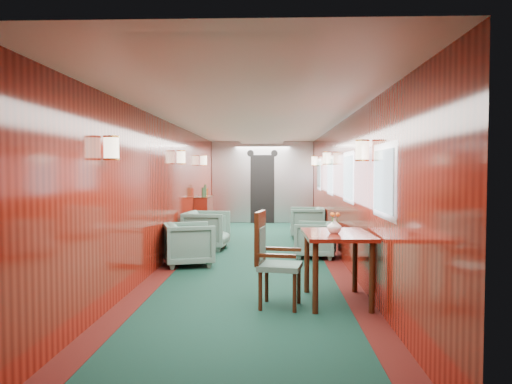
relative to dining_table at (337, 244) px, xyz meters
The scene contains 12 objects.
room 3.23m from the dining_table, 110.44° to the left, with size 12.00×12.10×2.40m.
bulkhead 8.89m from the dining_table, 96.99° to the left, with size 2.98×0.17×2.39m.
windows_right 3.26m from the dining_table, 82.61° to the left, with size 0.02×8.60×0.80m.
wall_sconces 3.79m from the dining_table, 107.31° to the left, with size 2.97×7.97×0.25m.
dining_table is the anchor object (origin of this frame).
side_chair 0.81m from the dining_table, 164.93° to the right, with size 0.56×0.58×1.09m.
credenza 6.45m from the dining_table, 112.06° to the left, with size 0.33×1.05×1.21m.
flower_vase 0.23m from the dining_table, 130.11° to the right, with size 0.17×0.17×0.18m, color silver.
armchair_left_near 3.06m from the dining_table, 134.36° to the left, with size 0.76×0.78×0.71m, color #1E4741.
armchair_left_far 4.39m from the dining_table, 118.18° to the left, with size 0.81×0.83×0.76m, color #1E4741.
armchair_right_near 3.02m from the dining_table, 90.10° to the left, with size 0.69×0.71×0.64m, color #1E4741.
armchair_right_far 5.59m from the dining_table, 89.79° to the left, with size 0.76×0.78×0.71m, color #1E4741.
Camera 1 is at (0.33, -8.77, 1.57)m, focal length 35.00 mm.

